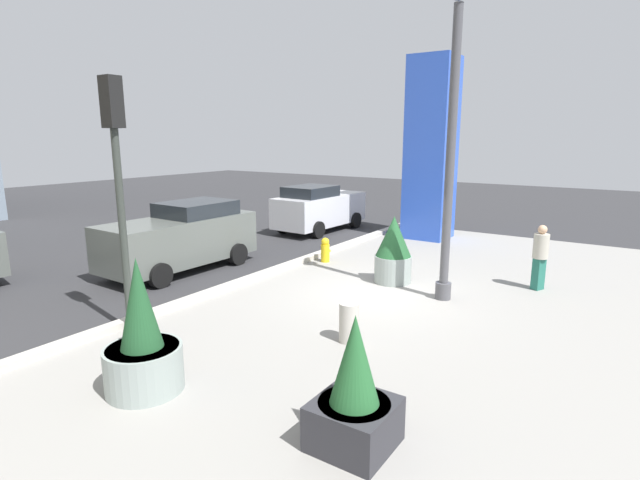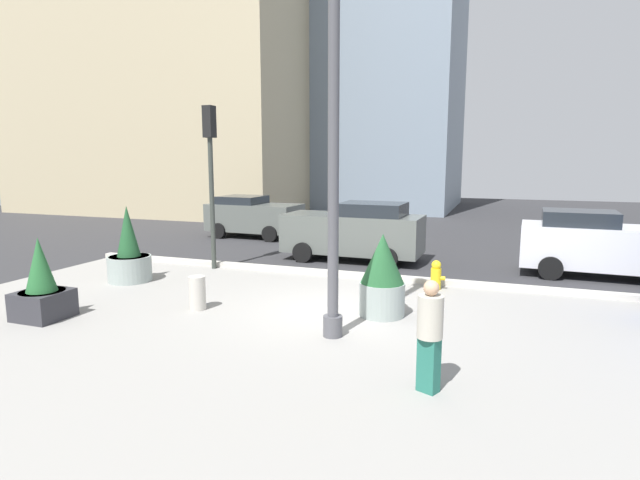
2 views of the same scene
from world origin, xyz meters
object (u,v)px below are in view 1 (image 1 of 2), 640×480
concrete_bollard (349,323)px  car_passing_lane (181,237)px  pedestrian_by_curb (540,254)px  fire_hydrant (325,250)px  lamp_post (450,156)px  traffic_light_far_side (117,166)px  car_far_lane (319,208)px  potted_plant_mid_plaza (354,396)px  art_pillar_blue (431,150)px  potted_plant_near_left (393,251)px  potted_plant_curbside (142,345)px

concrete_bollard → car_passing_lane: size_ratio=0.17×
pedestrian_by_curb → car_passing_lane: bearing=112.5°
fire_hydrant → concrete_bollard: size_ratio=1.00×
concrete_bollard → lamp_post: bearing=-10.2°
fire_hydrant → car_passing_lane: bearing=135.7°
lamp_post → fire_hydrant: (1.34, 4.15, -2.92)m
lamp_post → fire_hydrant: size_ratio=8.99×
traffic_light_far_side → car_far_lane: size_ratio=1.11×
fire_hydrant → traffic_light_far_side: (-6.57, 0.23, 2.82)m
car_far_lane → lamp_post: bearing=-127.2°
car_far_lane → car_passing_lane: 7.03m
potted_plant_mid_plaza → art_pillar_blue: bearing=17.7°
potted_plant_mid_plaza → concrete_bollard: bearing=31.6°
potted_plant_mid_plaza → concrete_bollard: (2.63, 1.62, -0.29)m
concrete_bollard → car_far_lane: size_ratio=0.18×
lamp_post → traffic_light_far_side: lamp_post is taller
lamp_post → potted_plant_near_left: lamp_post is taller
potted_plant_mid_plaza → fire_hydrant: bearing=35.4°
car_passing_lane → pedestrian_by_curb: size_ratio=2.74×
potted_plant_near_left → car_passing_lane: size_ratio=0.39×
potted_plant_near_left → traffic_light_far_side: traffic_light_far_side is taller
art_pillar_blue → concrete_bollard: 10.53m
potted_plant_near_left → potted_plant_curbside: bearing=174.5°
lamp_post → pedestrian_by_curb: (1.99, -1.69, -2.39)m
art_pillar_blue → potted_plant_curbside: art_pillar_blue is taller
potted_plant_near_left → traffic_light_far_side: size_ratio=0.37×
lamp_post → car_passing_lane: lamp_post is taller
art_pillar_blue → potted_plant_near_left: 6.60m
lamp_post → car_passing_lane: size_ratio=1.51×
potted_plant_mid_plaza → pedestrian_by_curb: (7.94, -0.67, 0.23)m
lamp_post → potted_plant_curbside: (-6.51, 2.24, -2.57)m
potted_plant_near_left → car_far_lane: size_ratio=0.41×
art_pillar_blue → traffic_light_far_side: (-11.77, 1.42, -0.05)m
fire_hydrant → art_pillar_blue: bearing=-12.8°
lamp_post → car_passing_lane: bearing=103.0°
car_far_lane → pedestrian_by_curb: size_ratio=2.64×
potted_plant_curbside → car_passing_lane: potted_plant_curbside is taller
car_far_lane → car_passing_lane: bearing=-179.5°
fire_hydrant → potted_plant_mid_plaza: bearing=-144.6°
potted_plant_curbside → fire_hydrant: size_ratio=2.72×
fire_hydrant → lamp_post: bearing=-107.9°
lamp_post → concrete_bollard: (-3.31, 0.60, -2.91)m
car_far_lane → pedestrian_by_curb: 9.44m
art_pillar_blue → potted_plant_curbside: 13.31m
fire_hydrant → car_far_lane: car_far_lane is taller
art_pillar_blue → car_far_lane: bearing=105.4°
fire_hydrant → concrete_bollard: same height
potted_plant_near_left → car_far_lane: car_far_lane is taller
fire_hydrant → car_passing_lane: 4.19m
potted_plant_mid_plaza → pedestrian_by_curb: bearing=-4.8°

